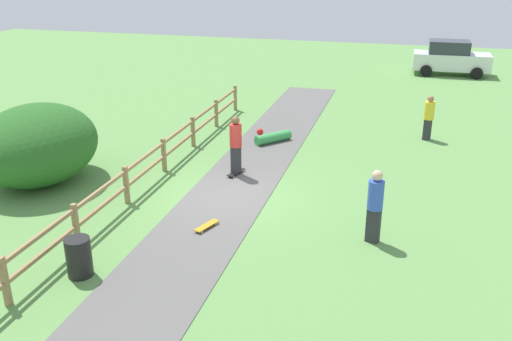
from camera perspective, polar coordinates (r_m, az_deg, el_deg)
The scene contains 11 objects.
ground_plane at distance 16.67m, azimuth -2.77°, elevation -2.45°, with size 60.00×60.00×0.00m, color #60934C.
asphalt_path at distance 16.66m, azimuth -2.77°, elevation -2.42°, with size 2.40×28.00×0.02m, color #605E5B.
wooden_fence at distance 17.35m, azimuth -11.00°, elevation 0.53°, with size 0.12×18.12×1.10m.
bush_large at distance 18.40m, azimuth -21.12°, elevation 2.46°, with size 3.37×4.05×2.42m, color #286023.
trash_bin at distance 13.12m, azimuth -17.39°, elevation -8.31°, with size 0.56×0.56×0.90m, color black.
skater_riding at distance 17.72m, azimuth -2.05°, elevation 2.86°, with size 0.47×0.82×1.92m.
skater_fallen at distance 21.12m, azimuth 1.62°, elevation 3.38°, with size 1.40×1.36×0.36m.
skateboard_loose at distance 14.72m, azimuth -4.98°, elevation -5.54°, with size 0.46×0.82×0.08m.
bystander_yellow at distance 22.18m, azimuth 16.99°, elevation 5.30°, with size 0.51×0.51×1.69m.
bystander_blue at distance 13.94m, azimuth 11.89°, elevation -3.18°, with size 0.47×0.47×1.88m.
parked_car_white at distance 34.57m, azimuth 18.99°, elevation 10.67°, with size 4.22×2.05×1.92m.
Camera 1 is at (4.82, -14.46, 6.75)m, focal length 39.77 mm.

